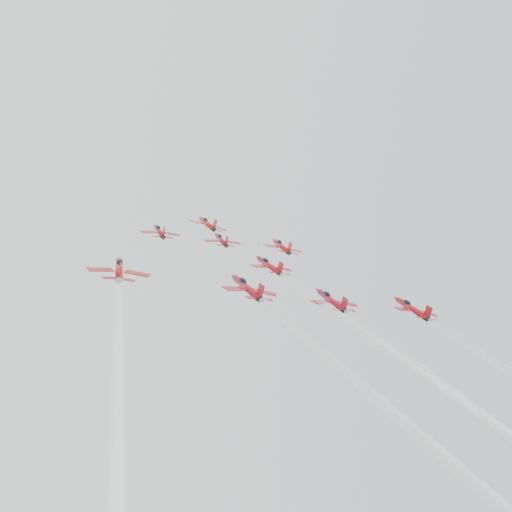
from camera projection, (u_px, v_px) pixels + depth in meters
name	position (u px, v px, depth m)	size (l,w,h in m)	color
jet_lead	(207.00, 223.00, 169.29)	(9.75, 12.34, 8.36)	#AC1710
jet_row2_left	(159.00, 231.00, 151.28)	(8.70, 11.00, 7.45)	maroon
jet_row2_center	(221.00, 240.00, 155.12)	(8.43, 10.66, 7.22)	maroon
jet_row2_right	(281.00, 246.00, 161.10)	(9.62, 12.16, 8.24)	#AC1610
jet_center	(370.00, 357.00, 100.93)	(9.15, 84.46, 54.55)	#A81015
jet_rear_farleft	(185.00, 420.00, 71.57)	(10.60, 97.80, 63.17)	#A5140F
jet_rear_left	(383.00, 436.00, 76.99)	(10.35, 95.53, 61.70)	#A20F1C
jet_rear_right	(479.00, 424.00, 85.34)	(9.12, 84.12, 54.33)	maroon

